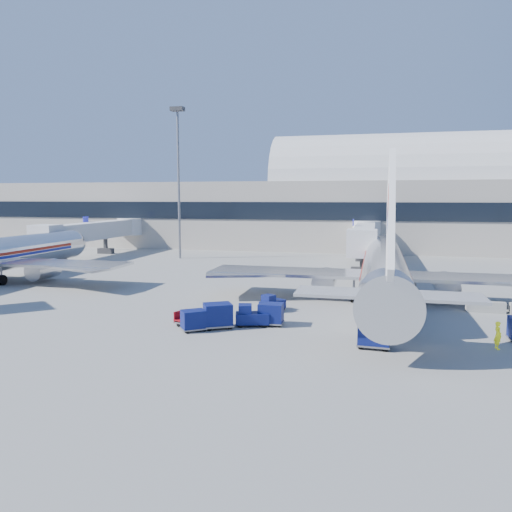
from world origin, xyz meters
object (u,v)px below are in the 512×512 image
(tug_right, at_px, (378,312))
(airliner_main, at_px, (384,269))
(barrier_near, at_px, (486,307))
(cart_train_b, at_px, (218,315))
(tug_lead, at_px, (251,316))
(ramp_worker, at_px, (498,335))
(jetbridge_mid, at_px, (98,231))
(mast_west, at_px, (178,160))
(jetbridge_near, at_px, (365,236))
(tug_left, at_px, (272,303))
(cart_solo_near, at_px, (374,333))
(cart_train_a, at_px, (271,314))
(cart_open_red, at_px, (191,322))
(cart_train_c, at_px, (193,320))

(tug_right, bearing_deg, airliner_main, 99.83)
(barrier_near, height_order, cart_train_b, cart_train_b)
(tug_lead, xyz_separation_m, ramp_worker, (16.14, -1.80, 0.15))
(jetbridge_mid, distance_m, barrier_near, 59.90)
(mast_west, xyz_separation_m, tug_lead, (20.53, -36.61, -14.07))
(airliner_main, height_order, mast_west, mast_west)
(airliner_main, bearing_deg, jetbridge_near, 95.22)
(tug_left, relative_size, cart_train_b, 0.95)
(tug_lead, distance_m, cart_solo_near, 9.36)
(mast_west, bearing_deg, airliner_main, -40.36)
(airliner_main, relative_size, cart_train_b, 14.81)
(barrier_near, bearing_deg, airliner_main, 162.61)
(cart_train_a, bearing_deg, jetbridge_near, 79.31)
(cart_train_a, bearing_deg, tug_right, 21.09)
(cart_solo_near, bearing_deg, cart_open_red, 175.06)
(tug_lead, height_order, tug_right, tug_lead)
(jetbridge_near, height_order, jetbridge_mid, same)
(tug_left, bearing_deg, cart_train_b, -170.44)
(cart_open_red, bearing_deg, jetbridge_mid, 150.17)
(jetbridge_mid, xyz_separation_m, barrier_near, (52.40, -28.81, -3.48))
(tug_left, xyz_separation_m, ramp_worker, (15.66, -6.82, 0.23))
(cart_train_b, bearing_deg, airliner_main, 17.09)
(barrier_near, xyz_separation_m, tug_right, (-8.51, -4.86, 0.21))
(mast_west, relative_size, cart_train_b, 8.98)
(cart_train_a, height_order, cart_solo_near, cart_solo_near)
(tug_lead, bearing_deg, jetbridge_near, 64.65)
(mast_west, height_order, ramp_worker, mast_west)
(jetbridge_mid, bearing_deg, tug_left, -42.45)
(cart_train_a, bearing_deg, cart_open_red, -163.92)
(tug_lead, xyz_separation_m, tug_right, (8.96, 3.75, -0.06))
(airliner_main, distance_m, cart_solo_near, 14.62)
(mast_west, bearing_deg, tug_left, -56.37)
(tug_left, bearing_deg, airliner_main, -23.33)
(tug_lead, xyz_separation_m, cart_train_a, (1.37, 0.53, 0.14))
(tug_right, relative_size, ramp_worker, 1.40)
(airliner_main, bearing_deg, cart_open_red, -137.79)
(mast_west, relative_size, cart_solo_near, 10.73)
(mast_west, distance_m, ramp_worker, 54.89)
(barrier_near, xyz_separation_m, ramp_worker, (-1.33, -10.40, 0.42))
(jetbridge_mid, relative_size, ramp_worker, 15.81)
(cart_solo_near, bearing_deg, airliner_main, 91.30)
(mast_west, height_order, cart_train_c, mast_west)
(mast_west, relative_size, cart_open_red, 9.58)
(jetbridge_mid, distance_m, tug_lead, 51.29)
(mast_west, distance_m, cart_train_a, 44.44)
(mast_west, xyz_separation_m, cart_train_b, (18.38, -37.76, -13.84))
(airliner_main, relative_size, cart_solo_near, 17.68)
(mast_west, height_order, barrier_near, mast_west)
(cart_train_b, relative_size, cart_open_red, 1.07)
(barrier_near, height_order, cart_solo_near, cart_solo_near)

